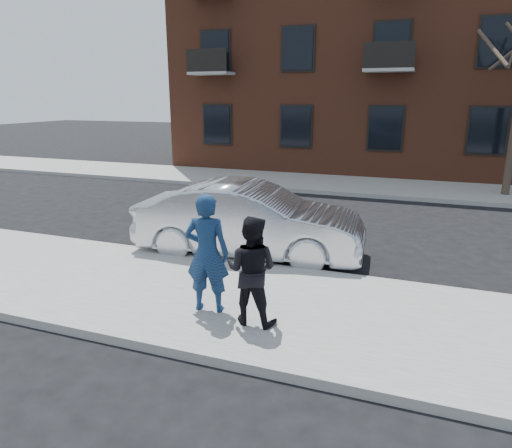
% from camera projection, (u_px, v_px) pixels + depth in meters
% --- Properties ---
extents(ground, '(100.00, 100.00, 0.00)m').
position_uv_depth(ground, '(302.00, 311.00, 7.64)').
color(ground, black).
rests_on(ground, ground).
extents(near_sidewalk, '(50.00, 3.50, 0.15)m').
position_uv_depth(near_sidewalk, '(298.00, 314.00, 7.40)').
color(near_sidewalk, gray).
rests_on(near_sidewalk, ground).
extents(near_curb, '(50.00, 0.10, 0.15)m').
position_uv_depth(near_curb, '(321.00, 274.00, 9.03)').
color(near_curb, '#999691').
rests_on(near_curb, ground).
extents(far_sidewalk, '(50.00, 3.50, 0.15)m').
position_uv_depth(far_sidewalk, '(375.00, 187.00, 17.79)').
color(far_sidewalk, gray).
rests_on(far_sidewalk, ground).
extents(far_curb, '(50.00, 0.10, 0.15)m').
position_uv_depth(far_curb, '(369.00, 196.00, 16.17)').
color(far_curb, '#999691').
rests_on(far_curb, ground).
extents(apartment_building, '(24.30, 10.30, 12.30)m').
position_uv_depth(apartment_building, '(442.00, 38.00, 21.59)').
color(apartment_building, brown).
rests_on(apartment_building, ground).
extents(silver_sedan, '(5.14, 2.16, 1.65)m').
position_uv_depth(silver_sedan, '(250.00, 220.00, 10.10)').
color(silver_sedan, '#B7BABF').
rests_on(silver_sedan, ground).
extents(man_hoodie, '(0.77, 0.57, 1.92)m').
position_uv_depth(man_hoodie, '(207.00, 253.00, 7.13)').
color(man_hoodie, navy).
rests_on(man_hoodie, near_sidewalk).
extents(man_peacoat, '(0.81, 0.64, 1.67)m').
position_uv_depth(man_peacoat, '(252.00, 270.00, 6.77)').
color(man_peacoat, black).
rests_on(man_peacoat, near_sidewalk).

